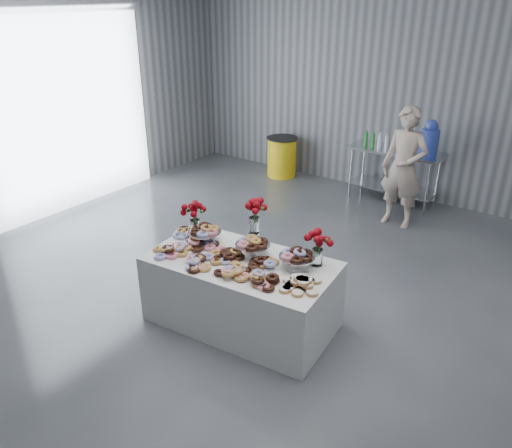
# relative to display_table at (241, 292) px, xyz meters

# --- Properties ---
(ground) EXTENTS (9.00, 9.00, 0.00)m
(ground) POSITION_rel_display_table_xyz_m (-0.25, 0.07, -0.38)
(ground) COLOR #3A3D42
(ground) RESTS_ON ground
(room_walls) EXTENTS (8.04, 9.04, 4.02)m
(room_walls) POSITION_rel_display_table_xyz_m (-0.52, 0.14, 2.26)
(room_walls) COLOR gray
(room_walls) RESTS_ON ground
(display_table) EXTENTS (1.99, 1.19, 0.75)m
(display_table) POSITION_rel_display_table_xyz_m (0.00, 0.00, 0.00)
(display_table) COLOR white
(display_table) RESTS_ON ground
(prep_table) EXTENTS (1.50, 0.60, 0.90)m
(prep_table) POSITION_rel_display_table_xyz_m (-0.04, 4.17, 0.24)
(prep_table) COLOR silver
(prep_table) RESTS_ON ground
(donut_mounds) EXTENTS (1.88, 0.98, 0.09)m
(donut_mounds) POSITION_rel_display_table_xyz_m (-0.00, -0.05, 0.42)
(donut_mounds) COLOR #B87743
(donut_mounds) RESTS_ON display_table
(cake_stand_left) EXTENTS (0.36, 0.36, 0.17)m
(cake_stand_left) POSITION_rel_display_table_xyz_m (-0.56, 0.09, 0.52)
(cake_stand_left) COLOR silver
(cake_stand_left) RESTS_ON display_table
(cake_stand_mid) EXTENTS (0.36, 0.36, 0.17)m
(cake_stand_mid) POSITION_rel_display_table_xyz_m (0.03, 0.15, 0.52)
(cake_stand_mid) COLOR silver
(cake_stand_mid) RESTS_ON display_table
(cake_stand_right) EXTENTS (0.36, 0.36, 0.17)m
(cake_stand_right) POSITION_rel_display_table_xyz_m (0.53, 0.21, 0.52)
(cake_stand_right) COLOR silver
(cake_stand_right) RESTS_ON display_table
(danish_pile) EXTENTS (0.48, 0.48, 0.11)m
(danish_pile) POSITION_rel_display_table_xyz_m (0.76, -0.07, 0.43)
(danish_pile) COLOR white
(danish_pile) RESTS_ON display_table
(bouquet_left) EXTENTS (0.26, 0.26, 0.42)m
(bouquet_left) POSITION_rel_display_table_xyz_m (-0.77, 0.17, 0.67)
(bouquet_left) COLOR white
(bouquet_left) RESTS_ON display_table
(bouquet_right) EXTENTS (0.26, 0.26, 0.42)m
(bouquet_right) POSITION_rel_display_table_xyz_m (0.67, 0.37, 0.67)
(bouquet_right) COLOR white
(bouquet_right) RESTS_ON display_table
(bouquet_center) EXTENTS (0.26, 0.26, 0.57)m
(bouquet_center) POSITION_rel_display_table_xyz_m (-0.09, 0.34, 0.75)
(bouquet_center) COLOR silver
(bouquet_center) RESTS_ON display_table
(water_jug) EXTENTS (0.28, 0.28, 0.55)m
(water_jug) POSITION_rel_display_table_xyz_m (0.46, 4.17, 0.77)
(water_jug) COLOR #425EE2
(water_jug) RESTS_ON prep_table
(drink_bottles) EXTENTS (0.54, 0.08, 0.27)m
(drink_bottles) POSITION_rel_display_table_xyz_m (-0.36, 4.07, 0.66)
(drink_bottles) COLOR #268C33
(drink_bottles) RESTS_ON prep_table
(person) EXTENTS (0.66, 0.45, 1.78)m
(person) POSITION_rel_display_table_xyz_m (0.39, 3.37, 0.52)
(person) COLOR #CC8C93
(person) RESTS_ON ground
(trash_barrel) EXTENTS (0.58, 0.58, 0.75)m
(trash_barrel) POSITION_rel_display_table_xyz_m (-2.24, 4.17, 0.00)
(trash_barrel) COLOR yellow
(trash_barrel) RESTS_ON ground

